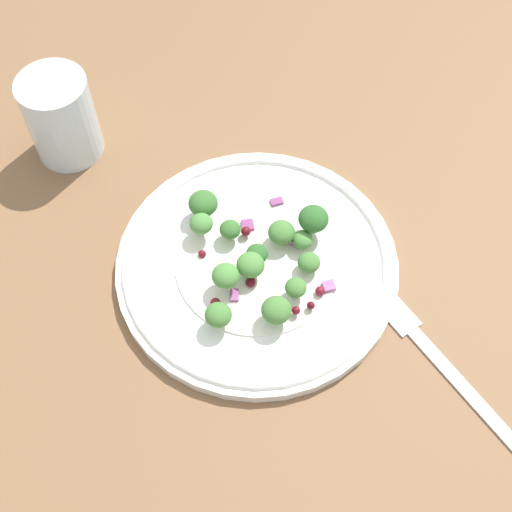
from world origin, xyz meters
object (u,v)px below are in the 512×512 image
Objects in this scene: fork at (446,368)px; water_glass at (61,117)px; plate at (256,266)px; broccoli_floret_0 at (284,235)px; broccoli_floret_1 at (228,278)px; broccoli_floret_2 at (218,315)px.

water_glass is at bearing -78.78° from fork.
broccoli_floret_0 is at bearing 176.41° from plate.
fork is at bearing 94.98° from broccoli_floret_0.
broccoli_floret_2 is at bearing 33.52° from broccoli_floret_1.
water_glass is (8.73, -44.02, 4.51)cm from fork.
broccoli_floret_2 is at bearing 83.35° from water_glass.
broccoli_floret_0 is 19.10cm from fork.
broccoli_floret_1 is 1.04× the size of broccoli_floret_2.
broccoli_floret_1 reaches higher than fork.
water_glass is at bearing -81.72° from plate.
broccoli_floret_1 is at bearing -64.76° from fork.
water_glass reaches higher than plate.
water_glass is at bearing -96.65° from broccoli_floret_2.
broccoli_floret_1 is 21.06cm from fork.
broccoli_floret_0 is 0.28× the size of water_glass.
broccoli_floret_2 reaches higher than fork.
plate is 10.97× the size of broccoli_floret_2.
broccoli_floret_0 is at bearing -85.02° from fork.
fork is (-5.10, 19.06, -0.61)cm from plate.
broccoli_floret_2 is 20.80cm from fork.
plate is at bearing -161.82° from broccoli_floret_2.
water_glass is at bearing -74.27° from broccoli_floret_0.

